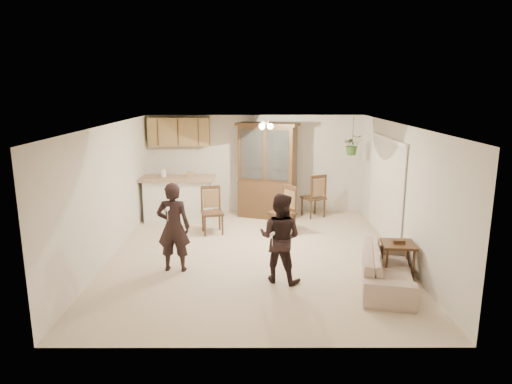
{
  "coord_description": "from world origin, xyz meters",
  "views": [
    {
      "loc": [
        -0.0,
        -8.35,
        3.15
      ],
      "look_at": [
        0.01,
        0.4,
        1.16
      ],
      "focal_mm": 32.0,
      "sensor_mm": 36.0,
      "label": 1
    }
  ],
  "objects_px": {
    "chair_hutch_left": "(282,221)",
    "chair_hutch_right": "(313,205)",
    "chair_bar": "(212,220)",
    "adult": "(173,221)",
    "sofa": "(388,263)",
    "child": "(280,242)",
    "side_table": "(397,259)",
    "china_hutch": "(267,171)"
  },
  "relations": [
    {
      "from": "child",
      "to": "chair_hutch_left",
      "type": "relative_size",
      "value": 1.26
    },
    {
      "from": "chair_hutch_right",
      "to": "chair_hutch_left",
      "type": "bearing_deg",
      "value": 31.39
    },
    {
      "from": "child",
      "to": "chair_bar",
      "type": "distance_m",
      "value": 2.94
    },
    {
      "from": "child",
      "to": "china_hutch",
      "type": "relative_size",
      "value": 0.58
    },
    {
      "from": "sofa",
      "to": "chair_hutch_left",
      "type": "height_order",
      "value": "chair_hutch_left"
    },
    {
      "from": "chair_hutch_right",
      "to": "sofa",
      "type": "bearing_deg",
      "value": 72.67
    },
    {
      "from": "adult",
      "to": "china_hutch",
      "type": "bearing_deg",
      "value": -113.66
    },
    {
      "from": "china_hutch",
      "to": "chair_bar",
      "type": "relative_size",
      "value": 2.25
    },
    {
      "from": "child",
      "to": "china_hutch",
      "type": "bearing_deg",
      "value": -65.0
    },
    {
      "from": "child",
      "to": "sofa",
      "type": "bearing_deg",
      "value": -161.6
    },
    {
      "from": "sofa",
      "to": "china_hutch",
      "type": "xyz_separation_m",
      "value": [
        -1.86,
        4.07,
        0.79
      ]
    },
    {
      "from": "child",
      "to": "china_hutch",
      "type": "xyz_separation_m",
      "value": [
        -0.11,
        3.92,
        0.48
      ]
    },
    {
      "from": "sofa",
      "to": "chair_bar",
      "type": "height_order",
      "value": "chair_bar"
    },
    {
      "from": "adult",
      "to": "chair_hutch_right",
      "type": "relative_size",
      "value": 1.65
    },
    {
      "from": "adult",
      "to": "chair_bar",
      "type": "height_order",
      "value": "adult"
    },
    {
      "from": "side_table",
      "to": "chair_hutch_left",
      "type": "bearing_deg",
      "value": 127.98
    },
    {
      "from": "child",
      "to": "chair_hutch_left",
      "type": "height_order",
      "value": "child"
    },
    {
      "from": "side_table",
      "to": "chair_hutch_left",
      "type": "xyz_separation_m",
      "value": [
        -1.83,
        2.35,
        -0.01
      ]
    },
    {
      "from": "child",
      "to": "china_hutch",
      "type": "distance_m",
      "value": 3.95
    },
    {
      "from": "adult",
      "to": "side_table",
      "type": "relative_size",
      "value": 2.72
    },
    {
      "from": "chair_bar",
      "to": "chair_hutch_left",
      "type": "xyz_separation_m",
      "value": [
        1.54,
        -0.05,
        0.01
      ]
    },
    {
      "from": "child",
      "to": "chair_hutch_left",
      "type": "xyz_separation_m",
      "value": [
        0.18,
        2.53,
        -0.37
      ]
    },
    {
      "from": "chair_bar",
      "to": "china_hutch",
      "type": "bearing_deg",
      "value": 33.18
    },
    {
      "from": "sofa",
      "to": "adult",
      "type": "xyz_separation_m",
      "value": [
        -3.58,
        0.61,
        0.53
      ]
    },
    {
      "from": "chair_hutch_right",
      "to": "china_hutch",
      "type": "bearing_deg",
      "value": -26.1
    },
    {
      "from": "adult",
      "to": "chair_hutch_right",
      "type": "bearing_deg",
      "value": -126.77
    },
    {
      "from": "china_hutch",
      "to": "chair_hutch_right",
      "type": "distance_m",
      "value": 1.43
    },
    {
      "from": "side_table",
      "to": "chair_hutch_left",
      "type": "relative_size",
      "value": 0.62
    },
    {
      "from": "adult",
      "to": "china_hutch",
      "type": "distance_m",
      "value": 3.87
    },
    {
      "from": "china_hutch",
      "to": "adult",
      "type": "bearing_deg",
      "value": -97.38
    },
    {
      "from": "chair_bar",
      "to": "adult",
      "type": "bearing_deg",
      "value": -116.42
    },
    {
      "from": "child",
      "to": "chair_hutch_right",
      "type": "xyz_separation_m",
      "value": [
        1.05,
        3.94,
        -0.37
      ]
    },
    {
      "from": "sofa",
      "to": "child",
      "type": "xyz_separation_m",
      "value": [
        -1.75,
        0.15,
        0.31
      ]
    },
    {
      "from": "adult",
      "to": "chair_bar",
      "type": "relative_size",
      "value": 1.73
    },
    {
      "from": "sofa",
      "to": "child",
      "type": "distance_m",
      "value": 1.79
    },
    {
      "from": "chair_hutch_right",
      "to": "side_table",
      "type": "bearing_deg",
      "value": 77.38
    },
    {
      "from": "sofa",
      "to": "chair_hutch_right",
      "type": "bearing_deg",
      "value": 22.36
    },
    {
      "from": "side_table",
      "to": "sofa",
      "type": "bearing_deg",
      "value": -128.68
    },
    {
      "from": "china_hutch",
      "to": "chair_hutch_left",
      "type": "distance_m",
      "value": 1.66
    },
    {
      "from": "adult",
      "to": "child",
      "type": "height_order",
      "value": "adult"
    },
    {
      "from": "side_table",
      "to": "chair_bar",
      "type": "relative_size",
      "value": 0.63
    },
    {
      "from": "chair_hutch_left",
      "to": "chair_hutch_right",
      "type": "relative_size",
      "value": 0.98
    }
  ]
}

